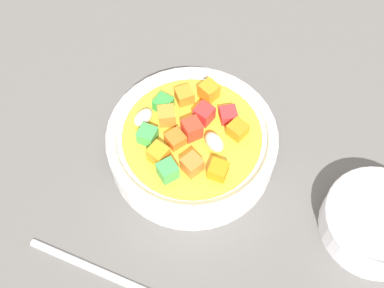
# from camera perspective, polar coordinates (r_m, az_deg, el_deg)

# --- Properties ---
(ground_plane) EXTENTS (1.40, 1.40, 0.02)m
(ground_plane) POSITION_cam_1_polar(r_m,az_deg,el_deg) (0.51, 0.00, -1.82)
(ground_plane) COLOR #565451
(soup_bowl_main) EXTENTS (0.17, 0.17, 0.06)m
(soup_bowl_main) POSITION_cam_1_polar(r_m,az_deg,el_deg) (0.48, -0.02, 0.20)
(soup_bowl_main) COLOR white
(soup_bowl_main) RESTS_ON ground_plane
(side_bowl_small) EXTENTS (0.10, 0.10, 0.03)m
(side_bowl_small) POSITION_cam_1_polar(r_m,az_deg,el_deg) (0.48, 21.53, -8.74)
(side_bowl_small) COLOR white
(side_bowl_small) RESTS_ON ground_plane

